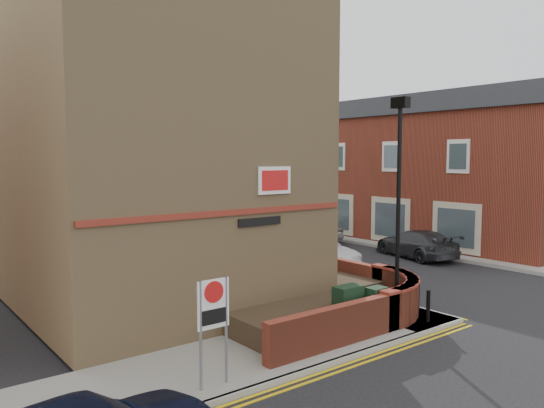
{
  "coord_description": "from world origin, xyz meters",
  "views": [
    {
      "loc": [
        -10.46,
        -8.4,
        4.73
      ],
      "look_at": [
        -0.77,
        4.0,
        3.36
      ],
      "focal_mm": 35.0,
      "sensor_mm": 36.0,
      "label": 1
    }
  ],
  "objects": [
    {
      "name": "ground",
      "position": [
        0.0,
        0.0,
        0.0
      ],
      "size": [
        120.0,
        120.0,
        0.0
      ],
      "primitive_type": "plane",
      "color": "black",
      "rests_on": "ground"
    },
    {
      "name": "pavement_corner",
      "position": [
        -3.5,
        1.5,
        0.06
      ],
      "size": [
        13.0,
        3.0,
        0.12
      ],
      "primitive_type": "cube",
      "color": "gray",
      "rests_on": "ground"
    },
    {
      "name": "pavement_main",
      "position": [
        2.0,
        16.0,
        0.06
      ],
      "size": [
        2.0,
        32.0,
        0.12
      ],
      "primitive_type": "cube",
      "color": "gray",
      "rests_on": "ground"
    },
    {
      "name": "pavement_far",
      "position": [
        13.0,
        13.0,
        0.06
      ],
      "size": [
        4.0,
        40.0,
        0.12
      ],
      "primitive_type": "cube",
      "color": "gray",
      "rests_on": "ground"
    },
    {
      "name": "kerb_side",
      "position": [
        -3.5,
        0.0,
        0.06
      ],
      "size": [
        13.0,
        0.15,
        0.12
      ],
      "primitive_type": "cube",
      "color": "gray",
      "rests_on": "ground"
    },
    {
      "name": "kerb_main_near",
      "position": [
        3.0,
        16.0,
        0.06
      ],
      "size": [
        0.15,
        32.0,
        0.12
      ],
      "primitive_type": "cube",
      "color": "gray",
      "rests_on": "ground"
    },
    {
      "name": "kerb_main_far",
      "position": [
        11.0,
        13.0,
        0.06
      ],
      "size": [
        0.15,
        40.0,
        0.12
      ],
      "primitive_type": "cube",
      "color": "gray",
      "rests_on": "ground"
    },
    {
      "name": "yellow_lines_side",
      "position": [
        -3.5,
        -0.25,
        0.01
      ],
      "size": [
        13.0,
        0.28,
        0.01
      ],
      "primitive_type": "cube",
      "color": "gold",
      "rests_on": "ground"
    },
    {
      "name": "yellow_lines_main",
      "position": [
        3.25,
        16.0,
        0.01
      ],
      "size": [
        0.28,
        32.0,
        0.01
      ],
      "primitive_type": "cube",
      "color": "gold",
      "rests_on": "ground"
    },
    {
      "name": "corner_building",
      "position": [
        -2.84,
        8.0,
        6.23
      ],
      "size": [
        8.95,
        10.4,
        13.6
      ],
      "color": "#A68558",
      "rests_on": "ground"
    },
    {
      "name": "garden_wall",
      "position": [
        0.0,
        2.5,
        0.0
      ],
      "size": [
        6.8,
        6.0,
        1.2
      ],
      "primitive_type": null,
      "color": "brown",
      "rests_on": "ground"
    },
    {
      "name": "lamppost",
      "position": [
        1.6,
        1.2,
        3.34
      ],
      "size": [
        0.25,
        0.5,
        6.3
      ],
      "color": "black",
      "rests_on": "pavement_corner"
    },
    {
      "name": "utility_cabinet_large",
      "position": [
        -0.3,
        1.3,
        0.72
      ],
      "size": [
        0.8,
        0.45,
        1.2
      ],
      "primitive_type": "cube",
      "color": "black",
      "rests_on": "pavement_corner"
    },
    {
      "name": "utility_cabinet_small",
      "position": [
        0.5,
        1.0,
        0.67
      ],
      "size": [
        0.55,
        0.4,
        1.1
      ],
      "primitive_type": "cube",
      "color": "black",
      "rests_on": "pavement_corner"
    },
    {
      "name": "bollard_near",
      "position": [
        2.0,
        0.4,
        0.57
      ],
      "size": [
        0.11,
        0.11,
        0.9
      ],
      "primitive_type": "cylinder",
      "color": "black",
      "rests_on": "pavement_corner"
    },
    {
      "name": "bollard_far",
      "position": [
        2.6,
        1.2,
        0.57
      ],
      "size": [
        0.11,
        0.11,
        0.9
      ],
      "primitive_type": "cylinder",
      "color": "black",
      "rests_on": "pavement_corner"
    },
    {
      "name": "zone_sign",
      "position": [
        -5.0,
        0.5,
        1.64
      ],
      "size": [
        0.72,
        0.07,
        2.2
      ],
      "color": "slate",
      "rests_on": "pavement_corner"
    },
    {
      "name": "far_terrace",
      "position": [
        14.5,
        17.0,
        4.04
      ],
      "size": [
        5.4,
        30.4,
        8.0
      ],
      "color": "brown",
      "rests_on": "ground"
    },
    {
      "name": "far_terrace_cream",
      "position": [
        14.5,
        38.0,
        4.05
      ],
      "size": [
        5.4,
        12.4,
        8.0
      ],
      "color": "beige",
      "rests_on": "ground"
    },
    {
      "name": "tree_near",
      "position": [
        2.0,
        14.05,
        4.7
      ],
      "size": [
        3.64,
        3.65,
        6.7
      ],
      "color": "#382B1E",
      "rests_on": "pavement_main"
    },
    {
      "name": "tree_mid",
      "position": [
        2.0,
        22.05,
        5.2
      ],
      "size": [
        4.03,
        4.03,
        7.42
      ],
      "color": "#382B1E",
      "rests_on": "pavement_main"
    },
    {
      "name": "tree_far",
      "position": [
        2.0,
        30.05,
        4.91
      ],
      "size": [
        3.81,
        3.81,
        7.0
      ],
      "color": "#382B1E",
      "rests_on": "pavement_main"
    },
    {
      "name": "traffic_light_assembly",
      "position": [
        2.4,
        25.0,
        2.78
      ],
      "size": [
        0.2,
        0.16,
        4.2
      ],
      "color": "black",
      "rests_on": "pavement_main"
    },
    {
      "name": "silver_car_near",
      "position": [
        4.68,
        8.15,
        0.73
      ],
      "size": [
        1.66,
        4.48,
        1.46
      ],
      "primitive_type": "imported",
      "rotation": [
        0.0,
        0.0,
        0.03
      ],
      "color": "#A4A7AB",
      "rests_on": "ground"
    },
    {
      "name": "red_car_main",
      "position": [
        4.19,
        16.0,
        0.6
      ],
      "size": [
        2.62,
        4.59,
        1.21
      ],
      "primitive_type": "imported",
      "rotation": [
        0.0,
        0.0,
        0.15
      ],
      "color": "maroon",
      "rests_on": "ground"
    },
    {
      "name": "grey_car_far",
      "position": [
        10.27,
        7.0,
        0.66
      ],
      "size": [
        2.87,
        4.88,
        1.33
      ],
      "primitive_type": "imported",
      "rotation": [
        0.0,
        0.0,
        2.91
      ],
      "color": "#2C2D31",
      "rests_on": "ground"
    },
    {
      "name": "silver_car_far",
      "position": [
        9.76,
        14.0,
        0.77
      ],
      "size": [
        2.34,
        4.71,
        1.54
      ],
      "primitive_type": "imported",
      "rotation": [
        0.0,
        0.0,
        3.03
      ],
      "color": "#B2B4BA",
      "rests_on": "ground"
    }
  ]
}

